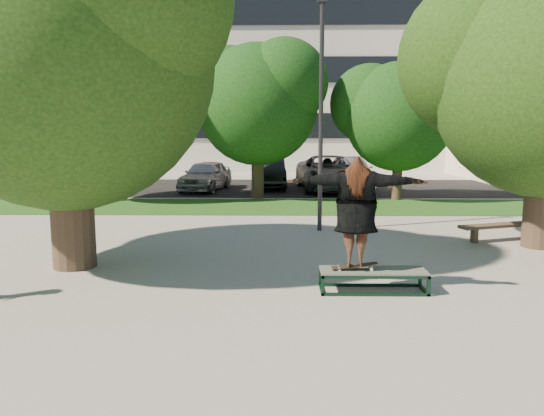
{
  "coord_description": "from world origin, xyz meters",
  "views": [
    {
      "loc": [
        -0.06,
        -9.31,
        2.73
      ],
      "look_at": [
        -0.23,
        0.6,
        1.27
      ],
      "focal_mm": 35.0,
      "sensor_mm": 36.0,
      "label": 1
    }
  ],
  "objects_px": {
    "tree_left": "(60,41)",
    "grind_box": "(373,280)",
    "car_dark": "(268,173)",
    "car_grey": "(329,173)",
    "car_silver_a": "(206,175)",
    "lamppost": "(321,114)",
    "car_silver_b": "(351,172)",
    "bench": "(508,226)"
  },
  "relations": [
    {
      "from": "car_dark",
      "to": "car_grey",
      "type": "distance_m",
      "value": 2.93
    },
    {
      "from": "car_silver_a",
      "to": "car_grey",
      "type": "bearing_deg",
      "value": 13.0
    },
    {
      "from": "tree_left",
      "to": "car_dark",
      "type": "distance_m",
      "value": 15.57
    },
    {
      "from": "bench",
      "to": "car_silver_b",
      "type": "bearing_deg",
      "value": 80.61
    },
    {
      "from": "lamppost",
      "to": "car_dark",
      "type": "bearing_deg",
      "value": 98.83
    },
    {
      "from": "car_dark",
      "to": "lamppost",
      "type": "bearing_deg",
      "value": -84.52
    },
    {
      "from": "tree_left",
      "to": "car_silver_b",
      "type": "relative_size",
      "value": 1.46
    },
    {
      "from": "car_silver_a",
      "to": "car_dark",
      "type": "distance_m",
      "value": 3.02
    },
    {
      "from": "tree_left",
      "to": "lamppost",
      "type": "distance_m",
      "value": 6.7
    },
    {
      "from": "grind_box",
      "to": "tree_left",
      "type": "bearing_deg",
      "value": 164.38
    },
    {
      "from": "car_silver_a",
      "to": "car_silver_b",
      "type": "bearing_deg",
      "value": 24.98
    },
    {
      "from": "lamppost",
      "to": "car_silver_b",
      "type": "height_order",
      "value": "lamppost"
    },
    {
      "from": "tree_left",
      "to": "grind_box",
      "type": "relative_size",
      "value": 3.95
    },
    {
      "from": "bench",
      "to": "car_dark",
      "type": "distance_m",
      "value": 13.51
    },
    {
      "from": "tree_left",
      "to": "grind_box",
      "type": "height_order",
      "value": "tree_left"
    },
    {
      "from": "bench",
      "to": "grind_box",
      "type": "bearing_deg",
      "value": -152.98
    },
    {
      "from": "lamppost",
      "to": "car_silver_a",
      "type": "height_order",
      "value": "lamppost"
    },
    {
      "from": "grind_box",
      "to": "car_silver_a",
      "type": "relative_size",
      "value": 0.45
    },
    {
      "from": "car_silver_b",
      "to": "car_grey",
      "type": "bearing_deg",
      "value": -127.11
    },
    {
      "from": "bench",
      "to": "car_silver_b",
      "type": "distance_m",
      "value": 12.88
    },
    {
      "from": "bench",
      "to": "car_silver_b",
      "type": "height_order",
      "value": "car_silver_b"
    },
    {
      "from": "tree_left",
      "to": "car_silver_b",
      "type": "xyz_separation_m",
      "value": [
        7.64,
        15.41,
        -3.72
      ]
    },
    {
      "from": "lamppost",
      "to": "car_silver_b",
      "type": "bearing_deg",
      "value": 78.45
    },
    {
      "from": "bench",
      "to": "car_silver_a",
      "type": "xyz_separation_m",
      "value": [
        -9.13,
        10.89,
        0.33
      ]
    },
    {
      "from": "tree_left",
      "to": "car_silver_b",
      "type": "bearing_deg",
      "value": 63.62
    },
    {
      "from": "grind_box",
      "to": "lamppost",
      "type": "bearing_deg",
      "value": 95.27
    },
    {
      "from": "lamppost",
      "to": "car_silver_a",
      "type": "xyz_separation_m",
      "value": [
        -4.5,
        9.72,
        -2.47
      ]
    },
    {
      "from": "car_dark",
      "to": "grind_box",
      "type": "bearing_deg",
      "value": -85.72
    },
    {
      "from": "bench",
      "to": "car_silver_a",
      "type": "relative_size",
      "value": 0.67
    },
    {
      "from": "car_silver_a",
      "to": "car_silver_b",
      "type": "xyz_separation_m",
      "value": [
        6.85,
        1.78,
        0.02
      ]
    },
    {
      "from": "car_grey",
      "to": "lamppost",
      "type": "bearing_deg",
      "value": -100.23
    },
    {
      "from": "tree_left",
      "to": "grind_box",
      "type": "distance_m",
      "value": 7.36
    },
    {
      "from": "car_silver_a",
      "to": "bench",
      "type": "bearing_deg",
      "value": -39.59
    },
    {
      "from": "lamppost",
      "to": "tree_left",
      "type": "bearing_deg",
      "value": -143.58
    },
    {
      "from": "grind_box",
      "to": "bench",
      "type": "xyz_separation_m",
      "value": [
        4.12,
        4.36,
        0.16
      ]
    },
    {
      "from": "grind_box",
      "to": "bench",
      "type": "height_order",
      "value": "bench"
    },
    {
      "from": "car_grey",
      "to": "car_silver_b",
      "type": "bearing_deg",
      "value": 47.88
    },
    {
      "from": "car_grey",
      "to": "grind_box",
      "type": "bearing_deg",
      "value": -96.04
    },
    {
      "from": "tree_left",
      "to": "car_silver_a",
      "type": "bearing_deg",
      "value": 86.67
    },
    {
      "from": "tree_left",
      "to": "bench",
      "type": "bearing_deg",
      "value": 15.41
    },
    {
      "from": "car_silver_b",
      "to": "car_dark",
      "type": "bearing_deg",
      "value": -168.52
    },
    {
      "from": "lamppost",
      "to": "car_silver_a",
      "type": "bearing_deg",
      "value": 114.83
    }
  ]
}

